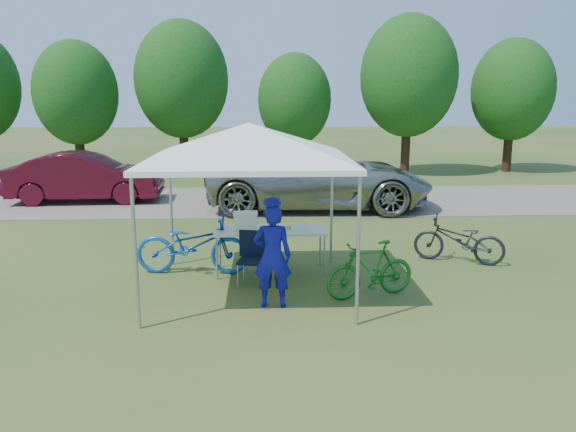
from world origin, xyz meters
name	(u,v)px	position (x,y,z in m)	size (l,w,h in m)	color
ground	(251,290)	(0.00, 0.00, 0.00)	(100.00, 100.00, 0.00)	#2D5119
gravel_strip	(256,201)	(0.00, 8.00, 0.01)	(24.00, 5.00, 0.02)	gray
canopy	(249,128)	(0.00, 0.00, 2.65)	(4.53, 4.53, 3.00)	#A5A5AA
treeline	(250,86)	(-0.29, 14.05, 3.53)	(24.89, 4.28, 6.30)	#382314
folding_table	(270,231)	(0.34, 0.92, 0.77)	(1.98, 0.82, 0.81)	white
folding_chair	(252,253)	(0.02, 0.35, 0.53)	(0.54, 0.56, 0.90)	black
cooler	(246,221)	(-0.10, 0.92, 0.97)	(0.43, 0.29, 0.31)	white
ice_cream_cup	(289,228)	(0.67, 0.87, 0.84)	(0.08, 0.08, 0.06)	gold
cyclist	(272,256)	(0.35, -0.73, 0.79)	(0.57, 0.38, 1.57)	#121495
bike_blue	(193,245)	(-1.05, 0.94, 0.53)	(0.70, 2.02, 1.06)	#1451B4
bike_green	(370,270)	(1.89, -0.41, 0.45)	(0.43, 1.51, 0.91)	#186D1F
bike_dark	(459,240)	(3.94, 1.39, 0.44)	(0.59, 1.69, 0.89)	black
minivan	(318,177)	(1.77, 6.82, 0.90)	(2.90, 6.30, 1.75)	#9C9C98
sedan	(86,177)	(-5.10, 8.07, 0.76)	(1.56, 4.47, 1.47)	#4E0D1E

